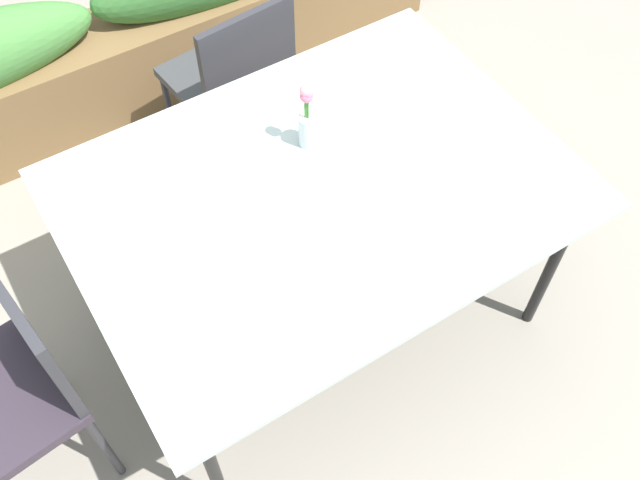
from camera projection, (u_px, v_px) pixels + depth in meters
ground_plane at (299, 315)px, 2.84m from camera, size 12.00×12.00×0.00m
dining_table at (320, 196)px, 2.27m from camera, size 1.55×1.14×0.76m
chair_far_side at (234, 76)px, 2.92m from camera, size 0.48×0.48×0.87m
chair_end_left at (6, 386)px, 2.08m from camera, size 0.50×0.50×0.91m
flower_vase at (308, 120)px, 2.26m from camera, size 0.07×0.07×0.25m
planter_box at (105, 47)px, 3.24m from camera, size 3.40×0.37×0.76m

